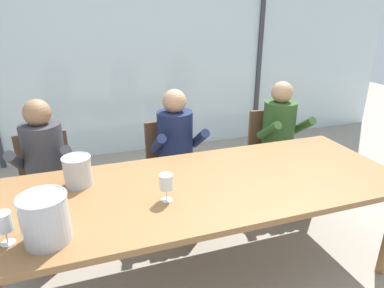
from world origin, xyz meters
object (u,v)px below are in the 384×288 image
Objects in this scene: wine_glass_by_left_taster at (3,223)px; wine_glass_near_bucket at (166,183)px; person_charcoal_jacket at (45,165)px; person_navy_polo at (178,148)px; chair_center at (271,147)px; ice_bucket_primary at (45,218)px; person_olive_shirt at (283,135)px; chair_near_curtain at (46,178)px; dining_table at (208,191)px; ice_bucket_secondary at (78,170)px; chair_left_of_center at (171,161)px.

wine_glass_by_left_taster is 0.87m from wine_glass_near_bucket.
person_navy_polo is (1.10, -0.00, 0.00)m from person_charcoal_jacket.
chair_center is 3.51× the size of ice_bucket_primary.
wine_glass_near_bucket is (-1.42, -0.92, 0.18)m from person_olive_shirt.
chair_near_curtain is 0.74× the size of person_charcoal_jacket.
ice_bucket_primary is at bearing -162.59° from dining_table.
wine_glass_by_left_taster is (-0.35, -0.53, 0.02)m from ice_bucket_secondary.
person_charcoal_jacket is at bearing 95.14° from ice_bucket_primary.
ice_bucket_primary is (-2.08, -1.10, 0.19)m from person_olive_shirt.
person_navy_polo is at bearing 178.91° from person_olive_shirt.
chair_near_curtain is 1.25m from wine_glass_by_left_taster.
ice_bucket_primary reaches higher than wine_glass_near_bucket.
person_navy_polo is 1.61m from wine_glass_by_left_taster.
person_navy_polo is 6.03× the size of ice_bucket_secondary.
chair_near_curtain is 1.09m from chair_left_of_center.
ice_bucket_primary is 1.27× the size of ice_bucket_secondary.
person_olive_shirt is 6.03× the size of ice_bucket_secondary.
person_navy_polo is at bearing 32.59° from ice_bucket_secondary.
ice_bucket_primary is at bearing -133.47° from person_navy_polo.
ice_bucket_secondary reaches higher than wine_glass_by_left_taster.
wine_glass_near_bucket is at bearing -158.59° from dining_table.
chair_left_of_center is 3.51× the size of ice_bucket_primary.
ice_bucket_secondary is at bearing 162.88° from dining_table.
dining_table is at bearing -92.75° from chair_left_of_center.
person_navy_polo is 4.76× the size of ice_bucket_primary.
chair_left_of_center is at bearing 172.76° from person_olive_shirt.
chair_near_curtain is 1.29m from ice_bucket_primary.
chair_near_curtain and chair_center have the same top height.
ice_bucket_primary is (0.10, -1.10, 0.19)m from person_charcoal_jacket.
person_charcoal_jacket is 6.03× the size of ice_bucket_secondary.
person_charcoal_jacket and person_navy_polo have the same top height.
ice_bucket_primary reaches higher than wine_glass_by_left_taster.
chair_center is at bearing 41.11° from dining_table.
wine_glass_near_bucket is (0.50, -0.38, 0.01)m from ice_bucket_secondary.
person_olive_shirt is (1.10, 0.80, 0.00)m from dining_table.
chair_left_of_center is 0.74× the size of person_navy_polo.
person_charcoal_jacket is at bearing -82.69° from chair_near_curtain.
chair_near_curtain is 5.14× the size of wine_glass_by_left_taster.
person_olive_shirt is at bearing 25.10° from wine_glass_by_left_taster.
person_charcoal_jacket and person_olive_shirt have the same top height.
wine_glass_by_left_taster is at bearing -167.03° from dining_table.
chair_center is at bearing 37.24° from wine_glass_near_bucket.
dining_table is 0.88m from ice_bucket_secondary.
person_charcoal_jacket reaches higher than wine_glass_by_left_taster.
person_charcoal_jacket reaches higher than dining_table.
person_olive_shirt is (2.21, -0.13, 0.17)m from chair_near_curtain.
chair_near_curtain is 0.74× the size of person_navy_polo.
chair_center is 5.14× the size of wine_glass_by_left_taster.
chair_center reaches higher than dining_table.
chair_near_curtain is 0.80m from ice_bucket_secondary.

